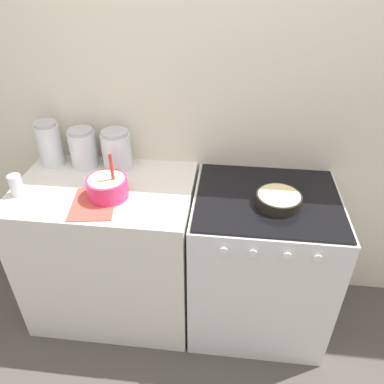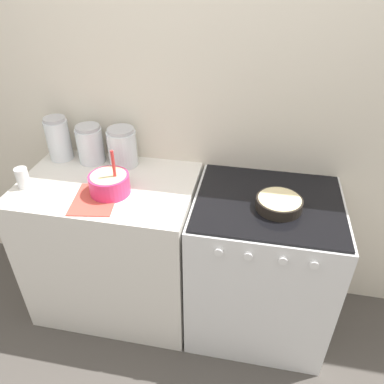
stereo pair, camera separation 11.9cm
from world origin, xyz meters
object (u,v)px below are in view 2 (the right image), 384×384
storage_jar_left (59,141)px  tin_can (23,178)px  mixing_bowl (109,183)px  storage_jar_right (123,149)px  baking_pan (279,203)px  storage_jar_middle (91,146)px  stove (260,266)px

storage_jar_left → tin_can: (-0.04, -0.33, -0.05)m
mixing_bowl → storage_jar_right: bearing=96.3°
baking_pan → storage_jar_middle: storage_jar_middle is taller
baking_pan → storage_jar_left: (-1.28, 0.27, 0.08)m
storage_jar_left → mixing_bowl: bearing=-35.3°
stove → tin_can: tin_can is taller
stove → storage_jar_left: bearing=169.9°
stove → storage_jar_right: 1.03m
storage_jar_left → storage_jar_right: storage_jar_left is taller
stove → mixing_bowl: bearing=-174.3°
stove → tin_can: size_ratio=8.15×
storage_jar_left → tin_can: 0.34m
mixing_bowl → baking_pan: size_ratio=1.10×
stove → storage_jar_right: bearing=165.5°
storage_jar_left → storage_jar_right: size_ratio=1.15×
storage_jar_middle → tin_can: (-0.24, -0.33, -0.04)m
storage_jar_left → storage_jar_middle: bearing=-0.0°
storage_jar_middle → mixing_bowl: bearing=-52.7°
storage_jar_left → tin_can: size_ratio=2.31×
stove → storage_jar_right: size_ratio=4.05×
stove → storage_jar_middle: bearing=168.1°
storage_jar_right → mixing_bowl: bearing=-83.7°
storage_jar_left → tin_can: storage_jar_left is taller
storage_jar_left → storage_jar_right: bearing=0.0°
tin_can → storage_jar_left: bearing=82.5°
stove → storage_jar_right: storage_jar_right is taller
stove → baking_pan: baking_pan is taller
mixing_bowl → storage_jar_right: size_ratio=1.11×
mixing_bowl → storage_jar_right: mixing_bowl is taller
storage_jar_middle → storage_jar_right: storage_jar_right is taller
mixing_bowl → tin_can: bearing=-175.7°
baking_pan → tin_can: 1.32m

